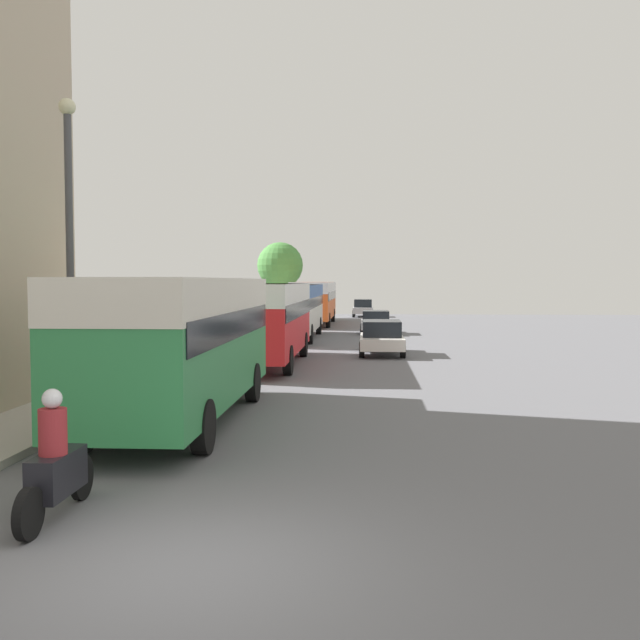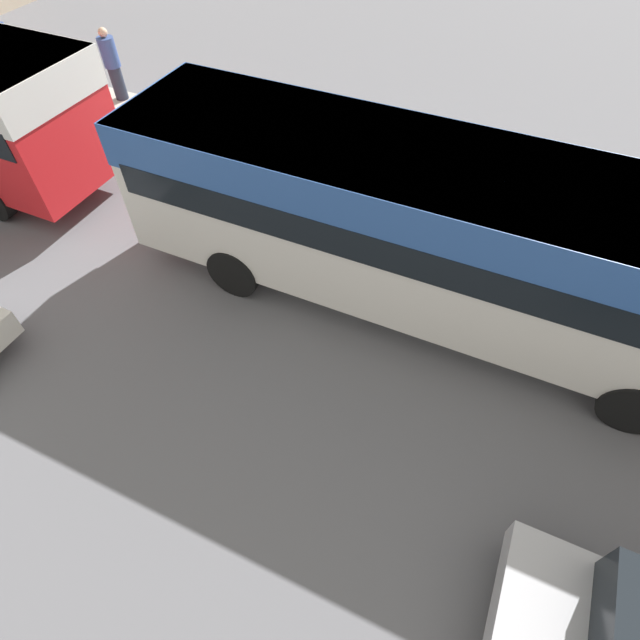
{
  "view_description": "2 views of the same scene",
  "coord_description": "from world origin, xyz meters",
  "px_view_note": "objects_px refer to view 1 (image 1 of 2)",
  "views": [
    {
      "loc": [
        1.99,
        -7.49,
        3.11
      ],
      "look_at": [
        -0.21,
        26.55,
        1.25
      ],
      "focal_mm": 40.0,
      "sensor_mm": 36.0,
      "label": 1
    },
    {
      "loc": [
        4.51,
        31.65,
        6.81
      ],
      "look_at": [
        0.15,
        29.65,
        1.17
      ],
      "focal_mm": 28.0,
      "sensor_mm": 36.0,
      "label": 2
    }
  ],
  "objects_px": {
    "bus_third_in_line": "(294,304)",
    "motorcycle_behind_lead": "(56,467)",
    "bus_following": "(267,312)",
    "car_crossing": "(363,308)",
    "bus_rear": "(315,297)",
    "car_distant": "(382,337)",
    "bus_lead": "(181,330)",
    "car_far_curb": "(376,321)",
    "pedestrian_near_curb": "(173,332)",
    "pedestrian_walking_away": "(151,340)"
  },
  "relations": [
    {
      "from": "bus_lead",
      "to": "car_distant",
      "type": "height_order",
      "value": "bus_lead"
    },
    {
      "from": "car_crossing",
      "to": "pedestrian_walking_away",
      "type": "height_order",
      "value": "pedestrian_walking_away"
    },
    {
      "from": "bus_third_in_line",
      "to": "pedestrian_near_curb",
      "type": "relative_size",
      "value": 5.95
    },
    {
      "from": "bus_lead",
      "to": "bus_following",
      "type": "height_order",
      "value": "bus_lead"
    },
    {
      "from": "bus_lead",
      "to": "car_crossing",
      "type": "height_order",
      "value": "bus_lead"
    },
    {
      "from": "motorcycle_behind_lead",
      "to": "pedestrian_walking_away",
      "type": "xyz_separation_m",
      "value": [
        -3.56,
        15.75,
        0.34
      ]
    },
    {
      "from": "bus_third_in_line",
      "to": "car_far_curb",
      "type": "relative_size",
      "value": 2.72
    },
    {
      "from": "bus_lead",
      "to": "pedestrian_near_curb",
      "type": "bearing_deg",
      "value": 106.2
    },
    {
      "from": "bus_third_in_line",
      "to": "car_crossing",
      "type": "relative_size",
      "value": 2.53
    },
    {
      "from": "car_far_curb",
      "to": "car_distant",
      "type": "height_order",
      "value": "car_distant"
    },
    {
      "from": "bus_following",
      "to": "car_crossing",
      "type": "distance_m",
      "value": 36.59
    },
    {
      "from": "motorcycle_behind_lead",
      "to": "pedestrian_near_curb",
      "type": "distance_m",
      "value": 19.73
    },
    {
      "from": "motorcycle_behind_lead",
      "to": "pedestrian_near_curb",
      "type": "height_order",
      "value": "pedestrian_near_curb"
    },
    {
      "from": "car_far_curb",
      "to": "pedestrian_walking_away",
      "type": "distance_m",
      "value": 19.55
    },
    {
      "from": "car_distant",
      "to": "bus_following",
      "type": "bearing_deg",
      "value": -137.58
    },
    {
      "from": "bus_lead",
      "to": "car_far_curb",
      "type": "xyz_separation_m",
      "value": [
        4.62,
        27.11,
        -1.33
      ]
    },
    {
      "from": "bus_third_in_line",
      "to": "car_distant",
      "type": "distance_m",
      "value": 9.37
    },
    {
      "from": "car_crossing",
      "to": "bus_lead",
      "type": "bearing_deg",
      "value": -94.55
    },
    {
      "from": "bus_following",
      "to": "motorcycle_behind_lead",
      "type": "height_order",
      "value": "bus_following"
    },
    {
      "from": "pedestrian_walking_away",
      "to": "bus_third_in_line",
      "type": "bearing_deg",
      "value": 74.83
    },
    {
      "from": "motorcycle_behind_lead",
      "to": "pedestrian_walking_away",
      "type": "height_order",
      "value": "pedestrian_walking_away"
    },
    {
      "from": "bus_following",
      "to": "bus_third_in_line",
      "type": "relative_size",
      "value": 0.88
    },
    {
      "from": "car_far_curb",
      "to": "pedestrian_near_curb",
      "type": "distance_m",
      "value": 16.43
    },
    {
      "from": "pedestrian_near_curb",
      "to": "car_distant",
      "type": "bearing_deg",
      "value": 13.16
    },
    {
      "from": "bus_following",
      "to": "pedestrian_near_curb",
      "type": "distance_m",
      "value": 4.66
    },
    {
      "from": "car_crossing",
      "to": "bus_third_in_line",
      "type": "bearing_deg",
      "value": -98.48
    },
    {
      "from": "bus_rear",
      "to": "pedestrian_walking_away",
      "type": "bearing_deg",
      "value": -98.36
    },
    {
      "from": "bus_rear",
      "to": "bus_following",
      "type": "bearing_deg",
      "value": -89.98
    },
    {
      "from": "bus_lead",
      "to": "bus_third_in_line",
      "type": "distance_m",
      "value": 23.07
    },
    {
      "from": "bus_rear",
      "to": "car_crossing",
      "type": "height_order",
      "value": "bus_rear"
    },
    {
      "from": "bus_third_in_line",
      "to": "motorcycle_behind_lead",
      "type": "xyz_separation_m",
      "value": [
        -0.15,
        -29.45,
        -1.22
      ]
    },
    {
      "from": "bus_rear",
      "to": "motorcycle_behind_lead",
      "type": "distance_m",
      "value": 42.31
    },
    {
      "from": "bus_lead",
      "to": "bus_third_in_line",
      "type": "relative_size",
      "value": 0.84
    },
    {
      "from": "car_crossing",
      "to": "motorcycle_behind_lead",
      "type": "bearing_deg",
      "value": -94.02
    },
    {
      "from": "car_distant",
      "to": "bus_third_in_line",
      "type": "bearing_deg",
      "value": 119.34
    },
    {
      "from": "car_distant",
      "to": "pedestrian_near_curb",
      "type": "distance_m",
      "value": 8.71
    },
    {
      "from": "car_distant",
      "to": "pedestrian_walking_away",
      "type": "distance_m",
      "value": 9.99
    },
    {
      "from": "motorcycle_behind_lead",
      "to": "bus_following",
      "type": "bearing_deg",
      "value": 88.85
    },
    {
      "from": "bus_rear",
      "to": "car_far_curb",
      "type": "height_order",
      "value": "bus_rear"
    },
    {
      "from": "bus_lead",
      "to": "bus_rear",
      "type": "relative_size",
      "value": 0.79
    },
    {
      "from": "bus_rear",
      "to": "car_distant",
      "type": "relative_size",
      "value": 2.68
    },
    {
      "from": "pedestrian_walking_away",
      "to": "bus_following",
      "type": "bearing_deg",
      "value": 22.48
    },
    {
      "from": "bus_rear",
      "to": "car_crossing",
      "type": "relative_size",
      "value": 2.68
    },
    {
      "from": "bus_lead",
      "to": "bus_following",
      "type": "xyz_separation_m",
      "value": [
        0.34,
        10.98,
        -0.09
      ]
    },
    {
      "from": "bus_lead",
      "to": "car_crossing",
      "type": "bearing_deg",
      "value": 85.45
    },
    {
      "from": "bus_rear",
      "to": "pedestrian_near_curb",
      "type": "xyz_separation_m",
      "value": [
        -4.1,
        -22.92,
        -0.91
      ]
    },
    {
      "from": "bus_following",
      "to": "pedestrian_near_curb",
      "type": "relative_size",
      "value": 5.21
    },
    {
      "from": "bus_third_in_line",
      "to": "pedestrian_walking_away",
      "type": "relative_size",
      "value": 6.48
    },
    {
      "from": "bus_lead",
      "to": "pedestrian_walking_away",
      "type": "bearing_deg",
      "value": 110.88
    },
    {
      "from": "bus_third_in_line",
      "to": "motorcycle_behind_lead",
      "type": "distance_m",
      "value": 29.48
    }
  ]
}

